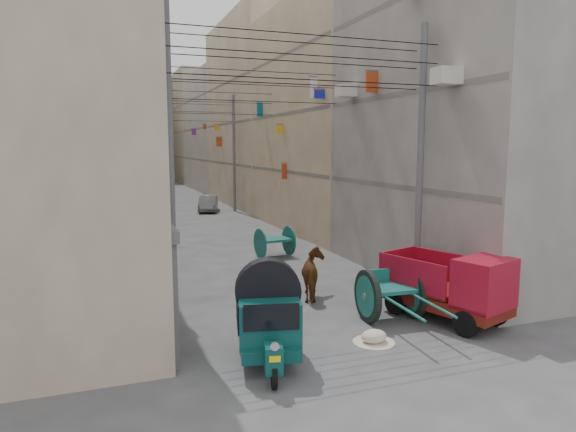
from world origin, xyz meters
name	(u,v)px	position (x,y,z in m)	size (l,w,h in m)	color
ground	(438,415)	(0.00, 0.00, 0.00)	(140.00, 140.00, 0.00)	#444447
building_row_left	(56,119)	(-8.00, 34.13, 6.46)	(8.00, 62.00, 14.00)	beige
building_row_right	(267,122)	(8.00, 34.13, 6.46)	(8.00, 62.00, 14.00)	#9F9994
end_cap_building	(138,131)	(0.00, 66.00, 6.50)	(22.00, 10.00, 13.00)	tan
shutters_left	(145,239)	(-3.92, 10.38, 1.49)	(0.18, 14.40, 2.88)	#4E4D52
signboards	(199,166)	(-0.01, 21.66, 3.43)	(8.22, 40.52, 5.67)	gold
ac_units	(394,53)	(3.65, 7.67, 7.43)	(0.70, 6.55, 3.35)	beige
utility_poles	(217,158)	(0.00, 17.00, 4.00)	(7.40, 22.20, 8.00)	#5D5C5F
overhead_cables	(230,92)	(0.00, 14.40, 6.77)	(7.40, 22.52, 1.12)	black
auto_rickshaw	(268,316)	(-2.05, 3.06, 1.00)	(1.73, 2.50, 1.70)	black
tonga_cart	(390,293)	(1.77, 4.49, 0.72)	(1.51, 3.11, 1.37)	black
mini_truck	(457,290)	(3.22, 3.64, 0.88)	(2.39, 3.54, 1.83)	black
second_cart	(275,241)	(1.43, 12.92, 0.65)	(1.51, 1.37, 1.22)	#155E55
feed_sack	(374,336)	(0.58, 3.22, 0.15)	(0.61, 0.49, 0.31)	beige
horse	(315,275)	(0.68, 6.94, 0.73)	(0.78, 1.72, 1.45)	brown
distant_car_white	(148,209)	(-2.49, 26.16, 0.61)	(1.44, 3.59, 1.22)	#B6B6B6
distant_car_grey	(208,203)	(1.82, 28.52, 0.55)	(1.17, 3.36, 1.11)	#595E5C
distant_car_green	(154,190)	(-0.63, 41.07, 0.55)	(1.55, 3.80, 1.10)	#1B4F3C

